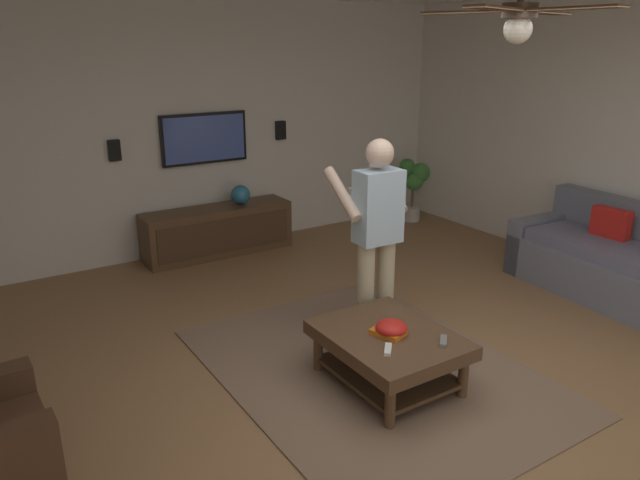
{
  "coord_description": "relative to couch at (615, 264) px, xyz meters",
  "views": [
    {
      "loc": [
        -2.65,
        2.55,
        2.34
      ],
      "look_at": [
        0.99,
        0.2,
        0.9
      ],
      "focal_mm": 33.73,
      "sensor_mm": 36.0,
      "label": 1
    }
  ],
  "objects": [
    {
      "name": "wall_speaker_left",
      "position": [
        3.4,
        1.73,
        1.0
      ],
      "size": [
        0.06,
        0.12,
        0.22
      ],
      "primitive_type": "cube",
      "color": "black"
    },
    {
      "name": "media_console",
      "position": [
        3.15,
        2.71,
        -0.04
      ],
      "size": [
        0.45,
        1.7,
        0.55
      ],
      "rotation": [
        0.0,
        0.0,
        3.14
      ],
      "color": "#513823",
      "rests_on": "ground"
    },
    {
      "name": "person_standing",
      "position": [
        0.59,
        2.44,
        0.61
      ],
      "size": [
        0.55,
        0.55,
        1.64
      ],
      "rotation": [
        0.0,
        0.0,
        -0.05
      ],
      "color": "#C6B793",
      "rests_on": "ground"
    },
    {
      "name": "couch",
      "position": [
        0.0,
        0.0,
        0.0
      ],
      "size": [
        1.95,
        0.99,
        0.87
      ],
      "rotation": [
        0.0,
        0.0,
        1.5
      ],
      "color": "slate",
      "rests_on": "ground"
    },
    {
      "name": "wall_speaker_right",
      "position": [
        3.4,
        3.71,
        0.94
      ],
      "size": [
        0.06,
        0.12,
        0.22
      ],
      "primitive_type": "cube",
      "color": "black"
    },
    {
      "name": "wall_back_tv",
      "position": [
        3.48,
        2.73,
        1.08
      ],
      "size": [
        0.1,
        6.66,
        2.8
      ],
      "primitive_type": "cube",
      "color": "silver",
      "rests_on": "ground"
    },
    {
      "name": "remote_white",
      "position": [
        -0.28,
        2.99,
        0.09
      ],
      "size": [
        0.14,
        0.13,
        0.02
      ],
      "primitive_type": "cube",
      "rotation": [
        0.0,
        0.0,
        2.4
      ],
      "color": "white",
      "rests_on": "coffee_table"
    },
    {
      "name": "coffee_table",
      "position": [
        -0.08,
        2.82,
        -0.02
      ],
      "size": [
        1.0,
        0.8,
        0.4
      ],
      "color": "#513823",
      "rests_on": "ground"
    },
    {
      "name": "ground_plane",
      "position": [
        -0.34,
        2.73,
        -0.32
      ],
      "size": [
        9.06,
        9.06,
        0.0
      ],
      "primitive_type": "plane",
      "color": "olive"
    },
    {
      "name": "ceiling_fan",
      "position": [
        -0.58,
        2.4,
        2.15
      ],
      "size": [
        1.19,
        1.18,
        0.46
      ],
      "color": "#4C3828"
    },
    {
      "name": "tv",
      "position": [
        3.39,
        2.71,
        0.98
      ],
      "size": [
        0.05,
        1.0,
        0.56
      ],
      "rotation": [
        0.0,
        0.0,
        3.14
      ],
      "color": "black"
    },
    {
      "name": "potted_plant_short",
      "position": [
        2.95,
        -0.06,
        0.24
      ],
      "size": [
        0.32,
        0.41,
        0.87
      ],
      "color": "#B7B2A8",
      "rests_on": "ground"
    },
    {
      "name": "remote_grey",
      "position": [
        -0.39,
        2.6,
        0.09
      ],
      "size": [
        0.14,
        0.14,
        0.02
      ],
      "primitive_type": "cube",
      "rotation": [
        0.0,
        0.0,
        5.49
      ],
      "color": "slate",
      "rests_on": "coffee_table"
    },
    {
      "name": "book",
      "position": [
        -0.09,
        2.84,
        0.1
      ],
      "size": [
        0.26,
        0.22,
        0.04
      ],
      "primitive_type": "cube",
      "rotation": [
        0.0,
        0.0,
        0.33
      ],
      "color": "orange",
      "rests_on": "coffee_table"
    },
    {
      "name": "vase_round",
      "position": [
        3.15,
        2.41,
        0.34
      ],
      "size": [
        0.22,
        0.22,
        0.22
      ],
      "primitive_type": "sphere",
      "color": "teal",
      "rests_on": "media_console"
    },
    {
      "name": "area_rug",
      "position": [
        0.12,
        2.82,
        -0.31
      ],
      "size": [
        2.75,
        2.03,
        0.01
      ],
      "primitive_type": "cube",
      "color": "#7A604C",
      "rests_on": "ground"
    },
    {
      "name": "remote_black",
      "position": [
        0.0,
        2.73,
        0.09
      ],
      "size": [
        0.15,
        0.12,
        0.02
      ],
      "primitive_type": "cube",
      "rotation": [
        0.0,
        0.0,
        3.75
      ],
      "color": "black",
      "rests_on": "coffee_table"
    },
    {
      "name": "bowl",
      "position": [
        -0.1,
        2.82,
        0.13
      ],
      "size": [
        0.22,
        0.22,
        0.1
      ],
      "primitive_type": "ellipsoid",
      "color": "red",
      "rests_on": "coffee_table"
    }
  ]
}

